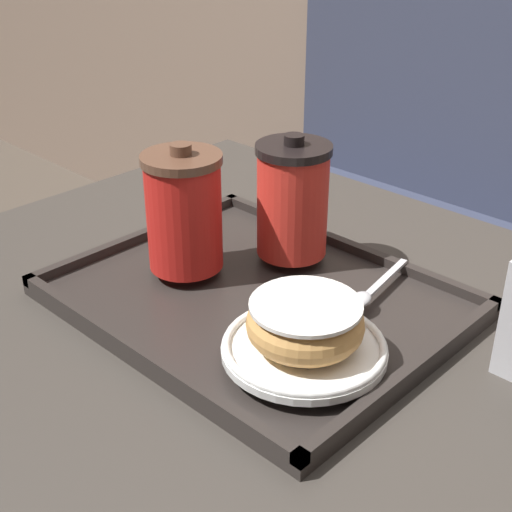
{
  "coord_description": "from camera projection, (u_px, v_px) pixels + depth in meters",
  "views": [
    {
      "loc": [
        0.47,
        -0.52,
        1.15
      ],
      "look_at": [
        -0.01,
        -0.02,
        0.79
      ],
      "focal_mm": 50.0,
      "sensor_mm": 36.0,
      "label": 1
    }
  ],
  "objects": [
    {
      "name": "booth_bench",
      "position": [
        463.0,
        283.0,
        1.68
      ],
      "size": [
        1.19,
        0.44,
        1.0
      ],
      "color": "#33384C",
      "rests_on": "ground_plane"
    },
    {
      "name": "cafe_table",
      "position": [
        272.0,
        417.0,
        0.9
      ],
      "size": [
        0.92,
        0.75,
        0.72
      ],
      "color": "#38332D",
      "rests_on": "ground_plane"
    },
    {
      "name": "serving_tray",
      "position": [
        256.0,
        300.0,
        0.81
      ],
      "size": [
        0.43,
        0.34,
        0.02
      ],
      "color": "#282321",
      "rests_on": "cafe_table"
    },
    {
      "name": "coffee_cup_front",
      "position": [
        184.0,
        211.0,
        0.82
      ],
      "size": [
        0.09,
        0.09,
        0.15
      ],
      "color": "red",
      "rests_on": "serving_tray"
    },
    {
      "name": "coffee_cup_rear",
      "position": [
        293.0,
        199.0,
        0.85
      ],
      "size": [
        0.09,
        0.09,
        0.15
      ],
      "color": "red",
      "rests_on": "serving_tray"
    },
    {
      "name": "plate_with_chocolate_donut",
      "position": [
        304.0,
        347.0,
        0.69
      ],
      "size": [
        0.16,
        0.16,
        0.01
      ],
      "color": "white",
      "rests_on": "serving_tray"
    },
    {
      "name": "donut_chocolate_glazed",
      "position": [
        305.0,
        322.0,
        0.68
      ],
      "size": [
        0.11,
        0.11,
        0.04
      ],
      "color": "tan",
      "rests_on": "plate_with_chocolate_donut"
    },
    {
      "name": "spoon",
      "position": [
        367.0,
        294.0,
        0.78
      ],
      "size": [
        0.04,
        0.13,
        0.01
      ],
      "rotation": [
        0.0,
        0.0,
        4.88
      ],
      "color": "silver",
      "rests_on": "serving_tray"
    }
  ]
}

